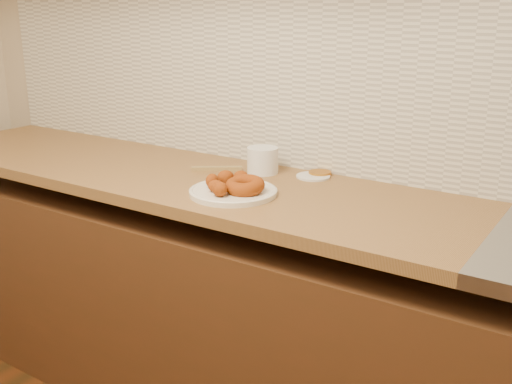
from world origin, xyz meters
The scene contains 11 objects.
wall_back centered at (0.00, 2.00, 1.35)m, with size 4.00×0.02×2.70m, color #C7B598.
base_cabinet centered at (0.00, 1.69, 0.39)m, with size 3.60×0.60×0.77m, color #482714.
butcher_block centered at (-0.65, 1.69, 0.88)m, with size 2.30×0.62×0.04m, color olive.
backsplash centered at (0.00, 1.99, 1.20)m, with size 3.60×0.02×0.60m, color silver.
donut_plate centered at (-0.26, 1.58, 0.91)m, with size 0.28×0.28×0.02m, color silver.
ring_donut centered at (-0.22, 1.58, 0.94)m, with size 0.13×0.13×0.04m, color maroon.
fried_dough_chunks centered at (-0.30, 1.58, 0.94)m, with size 0.14×0.22×0.05m.
plastic_tub centered at (-0.33, 1.85, 0.95)m, with size 0.11×0.11×0.09m, color white.
tub_lid centered at (-0.14, 1.90, 0.90)m, with size 0.12×0.12×0.01m, color silver.
brass_jar_lid centered at (-0.14, 1.94, 0.91)m, with size 0.08×0.08×0.01m, color #B97622.
wooden_utensil centered at (-0.48, 1.79, 0.91)m, with size 0.18×0.02×0.01m, color olive.
Camera 1 is at (0.80, 0.11, 1.47)m, focal length 42.00 mm.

